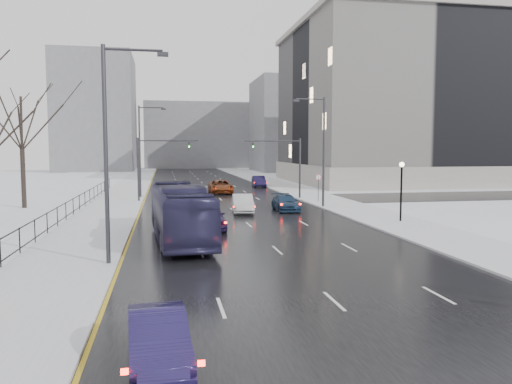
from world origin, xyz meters
TOP-DOWN VIEW (x-y plane):
  - road at (0.00, 60.00)m, footprint 16.00×150.00m
  - cross_road at (0.00, 48.00)m, footprint 130.00×10.00m
  - sidewalk_left at (-10.50, 60.00)m, footprint 5.00×150.00m
  - sidewalk_right at (10.50, 60.00)m, footprint 5.00×150.00m
  - park_strip at (-20.00, 60.00)m, footprint 14.00×150.00m
  - tree_park_e at (-18.20, 44.00)m, footprint 9.45×9.45m
  - iron_fence at (-13.00, 30.00)m, footprint 0.06×70.00m
  - streetlight_r_mid at (8.17, 40.00)m, footprint 2.95×0.25m
  - streetlight_l_near at (-8.17, 20.00)m, footprint 2.95×0.25m
  - streetlight_l_far at (-8.17, 52.00)m, footprint 2.95×0.25m
  - lamppost_r_mid at (11.00, 30.00)m, footprint 0.36×0.36m
  - mast_signal_right at (7.33, 48.00)m, footprint 6.10×0.33m
  - mast_signal_left at (-7.33, 48.00)m, footprint 6.10×0.33m
  - no_uturn_sign at (9.20, 44.00)m, footprint 0.60×0.06m
  - civic_building at (35.00, 72.00)m, footprint 41.00×31.00m
  - bldg_far_right at (28.00, 115.00)m, footprint 24.00×20.00m
  - bldg_far_left at (-22.00, 125.00)m, footprint 18.00×22.00m
  - bldg_far_center at (4.00, 140.00)m, footprint 30.00×18.00m
  - sedan_left_near at (-6.03, 8.85)m, footprint 1.72×4.16m
  - bus at (-4.95, 25.73)m, footprint 3.55×11.85m
  - sedan_center_near at (-2.95, 29.63)m, footprint 2.09×5.00m
  - sedan_right_near at (0.58, 37.59)m, footprint 2.06×4.85m
  - sedan_right_cross at (0.81, 56.17)m, footprint 2.74×5.83m
  - sedan_right_far at (4.50, 38.41)m, footprint 1.98×4.71m
  - sedan_right_distant at (7.20, 65.15)m, footprint 1.96×4.79m

SIDE VIEW (x-z plane):
  - tree_park_e at x=-18.20m, z-range -6.75..6.75m
  - road at x=0.00m, z-range 0.00..0.04m
  - cross_road at x=0.00m, z-range 0.00..0.04m
  - park_strip at x=-20.00m, z-range 0.00..0.12m
  - sidewalk_left at x=-10.50m, z-range 0.00..0.16m
  - sidewalk_right at x=10.50m, z-range 0.00..0.16m
  - sedan_left_near at x=-6.03m, z-range 0.04..1.38m
  - sedan_right_far at x=4.50m, z-range 0.04..1.40m
  - sedan_right_distant at x=7.20m, z-range 0.04..1.58m
  - sedan_right_near at x=0.58m, z-range 0.04..1.60m
  - sedan_right_cross at x=0.81m, z-range 0.04..1.65m
  - sedan_center_near at x=-2.95m, z-range 0.04..1.73m
  - iron_fence at x=-13.00m, z-range 0.26..1.56m
  - bus at x=-4.95m, z-range 0.04..3.29m
  - no_uturn_sign at x=9.20m, z-range 0.95..3.65m
  - lamppost_r_mid at x=11.00m, z-range 0.80..5.08m
  - mast_signal_right at x=7.33m, z-range 0.86..7.36m
  - mast_signal_left at x=-7.33m, z-range 0.86..7.36m
  - streetlight_r_mid at x=8.17m, z-range 0.62..10.62m
  - streetlight_l_near at x=-8.17m, z-range 0.62..10.62m
  - streetlight_l_far at x=-8.17m, z-range 0.62..10.62m
  - bldg_far_center at x=4.00m, z-range 0.00..18.00m
  - bldg_far_right at x=28.00m, z-range 0.00..22.00m
  - civic_building at x=35.00m, z-range -1.19..23.61m
  - bldg_far_left at x=-22.00m, z-range 0.00..28.00m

